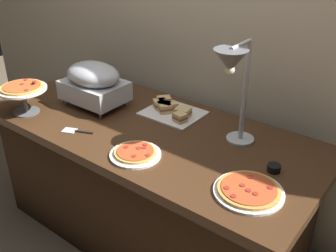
% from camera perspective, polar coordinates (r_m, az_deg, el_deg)
% --- Properties ---
extents(ground_plane, '(8.00, 8.00, 0.00)m').
position_cam_1_polar(ground_plane, '(2.55, -2.69, -15.28)').
color(ground_plane, brown).
extents(back_wall, '(4.40, 0.04, 2.40)m').
position_cam_1_polar(back_wall, '(2.33, 4.81, 14.25)').
color(back_wall, '#C6B593').
rests_on(back_wall, ground_plane).
extents(buffet_table, '(1.90, 0.84, 0.76)m').
position_cam_1_polar(buffet_table, '(2.31, -2.90, -8.30)').
color(buffet_table, '#422816').
rests_on(buffet_table, ground_plane).
extents(chafing_dish, '(0.37, 0.26, 0.26)m').
position_cam_1_polar(chafing_dish, '(2.33, -10.79, 6.35)').
color(chafing_dish, '#B7BABF').
rests_on(chafing_dish, buffet_table).
extents(heat_lamp, '(0.15, 0.31, 0.52)m').
position_cam_1_polar(heat_lamp, '(1.73, 9.49, 7.86)').
color(heat_lamp, '#B7BABF').
rests_on(heat_lamp, buffet_table).
extents(pizza_plate_front, '(0.29, 0.29, 0.03)m').
position_cam_1_polar(pizza_plate_front, '(1.64, 11.71, -9.23)').
color(pizza_plate_front, white).
rests_on(pizza_plate_front, buffet_table).
extents(pizza_plate_center, '(0.25, 0.25, 0.03)m').
position_cam_1_polar(pizza_plate_center, '(1.85, -4.78, -4.01)').
color(pizza_plate_center, white).
rests_on(pizza_plate_center, buffet_table).
extents(pizza_plate_raised_stand, '(0.27, 0.27, 0.17)m').
position_cam_1_polar(pizza_plate_raised_stand, '(2.35, -20.47, 4.85)').
color(pizza_plate_raised_stand, '#595B60').
rests_on(pizza_plate_raised_stand, buffet_table).
extents(sandwich_platter, '(0.33, 0.27, 0.06)m').
position_cam_1_polar(sandwich_platter, '(2.23, 0.40, 2.42)').
color(sandwich_platter, white).
rests_on(sandwich_platter, buffet_table).
extents(sauce_cup_near, '(0.07, 0.07, 0.04)m').
position_cam_1_polar(sauce_cup_near, '(2.75, -11.57, 6.76)').
color(sauce_cup_near, black).
rests_on(sauce_cup_near, buffet_table).
extents(sauce_cup_far, '(0.06, 0.06, 0.03)m').
position_cam_1_polar(sauce_cup_far, '(1.80, 15.22, -5.91)').
color(sauce_cup_far, black).
rests_on(sauce_cup_far, buffet_table).
extents(serving_spatula, '(0.17, 0.10, 0.01)m').
position_cam_1_polar(serving_spatula, '(2.11, -13.25, -0.75)').
color(serving_spatula, '#B7BABF').
rests_on(serving_spatula, buffet_table).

